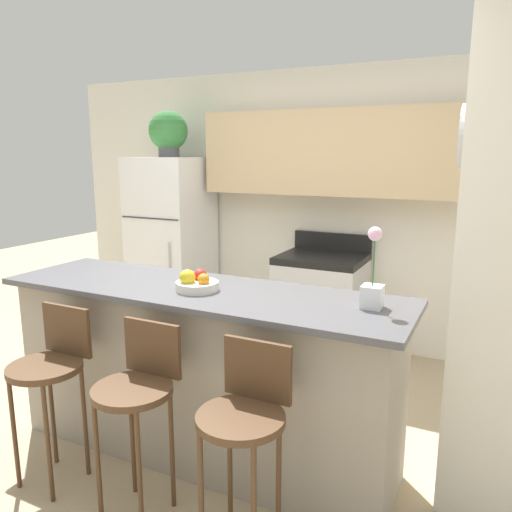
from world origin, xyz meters
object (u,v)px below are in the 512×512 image
potted_plant_on_fridge (168,132)px  refrigerator (172,246)px  bar_stool_mid (138,391)px  fruit_bowl (196,283)px  orchid_vase (373,283)px  bar_stool_left (51,368)px  stove_range (321,304)px  bar_stool_right (245,418)px

potted_plant_on_fridge → refrigerator: bearing=-63.0°
bar_stool_mid → fruit_bowl: 0.67m
orchid_vase → fruit_bowl: size_ratio=1.70×
fruit_bowl → bar_stool_left: bearing=-139.6°
stove_range → bar_stool_right: 2.40m
bar_stool_left → stove_range: bearing=73.0°
bar_stool_right → refrigerator: bearing=131.4°
refrigerator → potted_plant_on_fridge: (-0.00, 0.00, 1.11)m
refrigerator → stove_range: (1.57, 0.04, -0.42)m
refrigerator → bar_stool_left: refrigerator is taller
fruit_bowl → bar_stool_right: bearing=-41.9°
bar_stool_mid → fruit_bowl: size_ratio=4.04×
refrigerator → potted_plant_on_fridge: bearing=117.0°
potted_plant_on_fridge → orchid_vase: (2.42, -1.68, -0.83)m
refrigerator → bar_stool_right: 3.08m
stove_range → fruit_bowl: bearing=-93.6°
refrigerator → stove_range: size_ratio=1.64×
bar_stool_left → bar_stool_right: (1.18, 0.00, 0.00)m
stove_range → fruit_bowl: (-0.12, -1.83, 0.61)m
orchid_vase → bar_stool_mid: bearing=-147.2°
bar_stool_right → orchid_vase: bearing=58.5°
refrigerator → bar_stool_right: refrigerator is taller
bar_stool_mid → refrigerator: bearing=122.1°
stove_range → potted_plant_on_fridge: potted_plant_on_fridge is taller
refrigerator → fruit_bowl: refrigerator is taller
bar_stool_left → potted_plant_on_fridge: potted_plant_on_fridge is taller
orchid_vase → fruit_bowl: (-0.96, -0.11, -0.09)m
fruit_bowl → stove_range: bearing=86.4°
stove_range → bar_stool_right: bearing=-79.0°
bar_stool_mid → orchid_vase: bearing=32.8°
bar_stool_mid → fruit_bowl: fruit_bowl is taller
refrigerator → bar_stool_right: (2.03, -2.30, -0.22)m
potted_plant_on_fridge → fruit_bowl: (1.46, -1.79, -0.91)m
bar_stool_mid → bar_stool_right: bearing=0.0°
bar_stool_left → orchid_vase: 1.76m
stove_range → orchid_vase: size_ratio=2.63×
stove_range → potted_plant_on_fridge: bearing=-178.5°
bar_stool_right → potted_plant_on_fridge: potted_plant_on_fridge is taller
bar_stool_left → fruit_bowl: size_ratio=4.04×
orchid_vase → fruit_bowl: 0.97m
bar_stool_right → stove_range: bearing=101.0°
bar_stool_mid → potted_plant_on_fridge: potted_plant_on_fridge is taller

